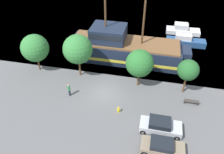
{
  "coord_description": "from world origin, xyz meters",
  "views": [
    {
      "loc": [
        5.38,
        -20.22,
        18.62
      ],
      "look_at": [
        0.5,
        2.0,
        1.2
      ],
      "focal_mm": 35.0,
      "sensor_mm": 36.0,
      "label": 1
    }
  ],
  "objects_px": {
    "moored_boat_dockside": "(185,41)",
    "parked_car_curb_front": "(160,126)",
    "pedestrian_walking_near": "(69,90)",
    "parked_car_curb_mid": "(162,147)",
    "pirate_ship": "(123,48)",
    "fire_hydrant": "(119,109)",
    "moored_boat_outer": "(182,30)",
    "bench_promenade_east": "(191,101)"
  },
  "relations": [
    {
      "from": "moored_boat_dockside",
      "to": "bench_promenade_east",
      "type": "distance_m",
      "value": 14.98
    },
    {
      "from": "pirate_ship",
      "to": "parked_car_curb_mid",
      "type": "relative_size",
      "value": 4.38
    },
    {
      "from": "moored_boat_dockside",
      "to": "pirate_ship",
      "type": "bearing_deg",
      "value": -146.14
    },
    {
      "from": "moored_boat_dockside",
      "to": "parked_car_curb_front",
      "type": "bearing_deg",
      "value": -99.72
    },
    {
      "from": "pirate_ship",
      "to": "parked_car_curb_mid",
      "type": "bearing_deg",
      "value": -67.39
    },
    {
      "from": "bench_promenade_east",
      "to": "parked_car_curb_mid",
      "type": "bearing_deg",
      "value": -113.59
    },
    {
      "from": "moored_boat_dockside",
      "to": "parked_car_curb_front",
      "type": "relative_size",
      "value": 1.53
    },
    {
      "from": "pedestrian_walking_near",
      "to": "parked_car_curb_mid",
      "type": "bearing_deg",
      "value": -26.44
    },
    {
      "from": "parked_car_curb_front",
      "to": "parked_car_curb_mid",
      "type": "distance_m",
      "value": 2.56
    },
    {
      "from": "pedestrian_walking_near",
      "to": "bench_promenade_east",
      "type": "bearing_deg",
      "value": 6.25
    },
    {
      "from": "moored_boat_dockside",
      "to": "pedestrian_walking_near",
      "type": "relative_size",
      "value": 3.75
    },
    {
      "from": "moored_boat_outer",
      "to": "fire_hydrant",
      "type": "bearing_deg",
      "value": -109.1
    },
    {
      "from": "pedestrian_walking_near",
      "to": "pirate_ship",
      "type": "bearing_deg",
      "value": 63.63
    },
    {
      "from": "moored_boat_dockside",
      "to": "moored_boat_outer",
      "type": "bearing_deg",
      "value": 93.5
    },
    {
      "from": "parked_car_curb_front",
      "to": "fire_hydrant",
      "type": "bearing_deg",
      "value": 160.22
    },
    {
      "from": "parked_car_curb_front",
      "to": "pedestrian_walking_near",
      "type": "relative_size",
      "value": 2.46
    },
    {
      "from": "pirate_ship",
      "to": "bench_promenade_east",
      "type": "xyz_separation_m",
      "value": [
        9.83,
        -8.46,
        -1.43
      ]
    },
    {
      "from": "moored_boat_outer",
      "to": "bench_promenade_east",
      "type": "height_order",
      "value": "moored_boat_outer"
    },
    {
      "from": "moored_boat_outer",
      "to": "parked_car_curb_front",
      "type": "bearing_deg",
      "value": -97.24
    },
    {
      "from": "moored_boat_outer",
      "to": "fire_hydrant",
      "type": "height_order",
      "value": "moored_boat_outer"
    },
    {
      "from": "pirate_ship",
      "to": "parked_car_curb_front",
      "type": "bearing_deg",
      "value": -64.58
    },
    {
      "from": "parked_car_curb_mid",
      "to": "bench_promenade_east",
      "type": "bearing_deg",
      "value": 66.41
    },
    {
      "from": "moored_boat_dockside",
      "to": "bench_promenade_east",
      "type": "relative_size",
      "value": 4.04
    },
    {
      "from": "parked_car_curb_mid",
      "to": "fire_hydrant",
      "type": "distance_m",
      "value": 6.61
    },
    {
      "from": "pirate_ship",
      "to": "moored_boat_outer",
      "type": "bearing_deg",
      "value": 49.82
    },
    {
      "from": "fire_hydrant",
      "to": "parked_car_curb_front",
      "type": "bearing_deg",
      "value": -19.78
    },
    {
      "from": "pedestrian_walking_near",
      "to": "parked_car_curb_front",
      "type": "bearing_deg",
      "value": -15.88
    },
    {
      "from": "parked_car_curb_front",
      "to": "parked_car_curb_mid",
      "type": "relative_size",
      "value": 1.04
    },
    {
      "from": "pirate_ship",
      "to": "bench_promenade_east",
      "type": "distance_m",
      "value": 13.04
    },
    {
      "from": "parked_car_curb_mid",
      "to": "pedestrian_walking_near",
      "type": "distance_m",
      "value": 12.95
    },
    {
      "from": "pedestrian_walking_near",
      "to": "moored_boat_outer",
      "type": "bearing_deg",
      "value": 55.82
    },
    {
      "from": "fire_hydrant",
      "to": "pedestrian_walking_near",
      "type": "distance_m",
      "value": 6.74
    },
    {
      "from": "pirate_ship",
      "to": "parked_car_curb_front",
      "type": "height_order",
      "value": "pirate_ship"
    },
    {
      "from": "moored_boat_outer",
      "to": "fire_hydrant",
      "type": "distance_m",
      "value": 24.07
    },
    {
      "from": "moored_boat_outer",
      "to": "pedestrian_walking_near",
      "type": "bearing_deg",
      "value": -124.18
    },
    {
      "from": "parked_car_curb_mid",
      "to": "bench_promenade_east",
      "type": "distance_m",
      "value": 8.07
    },
    {
      "from": "moored_boat_dockside",
      "to": "fire_hydrant",
      "type": "bearing_deg",
      "value": -114.27
    },
    {
      "from": "moored_boat_outer",
      "to": "parked_car_curb_front",
      "type": "relative_size",
      "value": 1.42
    },
    {
      "from": "bench_promenade_east",
      "to": "pirate_ship",
      "type": "bearing_deg",
      "value": 139.29
    },
    {
      "from": "moored_boat_outer",
      "to": "parked_car_curb_front",
      "type": "height_order",
      "value": "moored_boat_outer"
    },
    {
      "from": "bench_promenade_east",
      "to": "parked_car_curb_front",
      "type": "bearing_deg",
      "value": -125.93
    },
    {
      "from": "fire_hydrant",
      "to": "moored_boat_dockside",
      "type": "bearing_deg",
      "value": 65.73
    }
  ]
}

